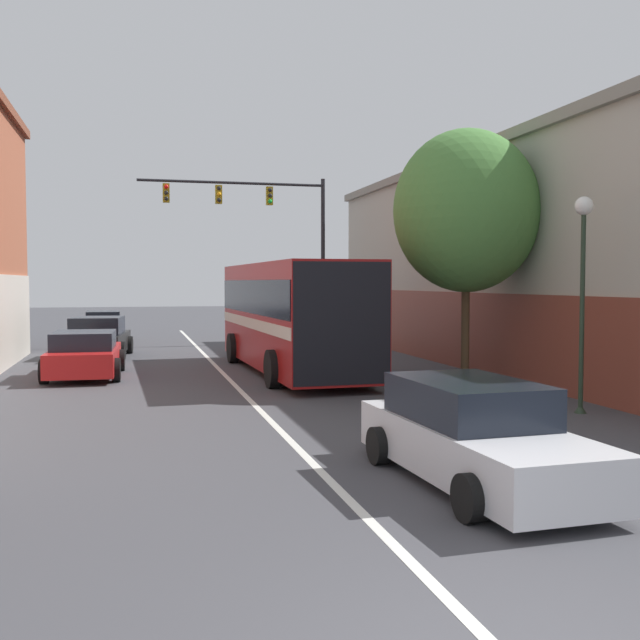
% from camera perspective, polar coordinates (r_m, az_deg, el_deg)
% --- Properties ---
extents(lane_center_line, '(0.14, 44.24, 0.01)m').
position_cam_1_polar(lane_center_line, '(20.82, -6.80, -4.64)').
color(lane_center_line, silver).
rests_on(lane_center_line, ground_plane).
extents(building_right_storefront, '(8.93, 25.31, 6.89)m').
position_cam_1_polar(building_right_storefront, '(26.36, 18.98, 4.57)').
color(building_right_storefront, '#B7B2A3').
rests_on(building_right_storefront, ground_plane).
extents(bus, '(3.07, 10.26, 3.28)m').
position_cam_1_polar(bus, '(22.54, -2.18, 0.65)').
color(bus, maroon).
rests_on(bus, ground_plane).
extents(hatchback_foreground, '(2.10, 4.65, 1.39)m').
position_cam_1_polar(hatchback_foreground, '(10.49, 11.68, -8.61)').
color(hatchback_foreground, silver).
rests_on(hatchback_foreground, ground_plane).
extents(parked_car_left_near, '(2.46, 4.24, 1.47)m').
position_cam_1_polar(parked_car_left_near, '(28.30, -16.54, -1.33)').
color(parked_car_left_near, black).
rests_on(parked_car_left_near, ground_plane).
extents(parked_car_left_mid, '(2.20, 4.35, 1.32)m').
position_cam_1_polar(parked_car_left_mid, '(22.53, -17.49, -2.55)').
color(parked_car_left_mid, red).
rests_on(parked_car_left_mid, ground_plane).
extents(parked_car_left_far, '(1.97, 4.22, 1.38)m').
position_cam_1_polar(parked_car_left_far, '(36.30, -16.19, -0.48)').
color(parked_car_left_far, slate).
rests_on(parked_car_left_far, ground_plane).
extents(traffic_signal_gantry, '(8.18, 0.36, 7.33)m').
position_cam_1_polar(traffic_signal_gantry, '(33.20, -4.13, 7.56)').
color(traffic_signal_gantry, black).
rests_on(traffic_signal_gantry, ground_plane).
extents(street_lamp, '(0.39, 0.39, 4.50)m').
position_cam_1_polar(street_lamp, '(16.42, 19.39, 3.61)').
color(street_lamp, '#233323').
rests_on(street_lamp, ground_plane).
extents(street_tree_near, '(3.89, 3.50, 6.74)m').
position_cam_1_polar(street_tree_near, '(20.21, 11.09, 8.14)').
color(street_tree_near, '#4C3823').
rests_on(street_tree_near, ground_plane).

